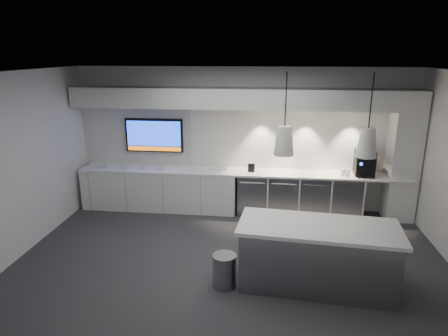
# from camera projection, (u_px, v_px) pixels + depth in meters

# --- Properties ---
(floor) EXTENTS (7.00, 7.00, 0.00)m
(floor) POSITION_uv_depth(u_px,v_px,m) (231.00, 263.00, 6.46)
(floor) COLOR #333336
(floor) RESTS_ON ground
(ceiling) EXTENTS (7.00, 7.00, 0.00)m
(ceiling) POSITION_uv_depth(u_px,v_px,m) (232.00, 73.00, 5.62)
(ceiling) COLOR black
(ceiling) RESTS_ON wall_back
(wall_back) EXTENTS (7.00, 0.00, 7.00)m
(wall_back) POSITION_uv_depth(u_px,v_px,m) (242.00, 140.00, 8.43)
(wall_back) COLOR silver
(wall_back) RESTS_ON floor
(wall_front) EXTENTS (7.00, 0.00, 7.00)m
(wall_front) POSITION_uv_depth(u_px,v_px,m) (205.00, 254.00, 3.66)
(wall_front) COLOR silver
(wall_front) RESTS_ON floor
(wall_left) EXTENTS (0.00, 7.00, 7.00)m
(wall_left) POSITION_uv_depth(u_px,v_px,m) (15.00, 167.00, 6.42)
(wall_left) COLOR silver
(wall_left) RESTS_ON floor
(back_counter) EXTENTS (6.80, 0.65, 0.04)m
(back_counter) POSITION_uv_depth(u_px,v_px,m) (241.00, 172.00, 8.29)
(back_counter) COLOR white
(back_counter) RESTS_ON left_base_cabinets
(left_base_cabinets) EXTENTS (3.30, 0.63, 0.86)m
(left_base_cabinets) POSITION_uv_depth(u_px,v_px,m) (160.00, 189.00, 8.61)
(left_base_cabinets) COLOR white
(left_base_cabinets) RESTS_ON floor
(fridge_unit_a) EXTENTS (0.60, 0.61, 0.85)m
(fridge_unit_a) POSITION_uv_depth(u_px,v_px,m) (253.00, 193.00, 8.39)
(fridge_unit_a) COLOR gray
(fridge_unit_a) RESTS_ON floor
(fridge_unit_b) EXTENTS (0.60, 0.61, 0.85)m
(fridge_unit_b) POSITION_uv_depth(u_px,v_px,m) (283.00, 194.00, 8.32)
(fridge_unit_b) COLOR gray
(fridge_unit_b) RESTS_ON floor
(fridge_unit_c) EXTENTS (0.60, 0.61, 0.85)m
(fridge_unit_c) POSITION_uv_depth(u_px,v_px,m) (313.00, 195.00, 8.25)
(fridge_unit_c) COLOR gray
(fridge_unit_c) RESTS_ON floor
(fridge_unit_d) EXTENTS (0.60, 0.61, 0.85)m
(fridge_unit_d) POSITION_uv_depth(u_px,v_px,m) (345.00, 197.00, 8.18)
(fridge_unit_d) COLOR gray
(fridge_unit_d) RESTS_ON floor
(backsplash) EXTENTS (4.60, 0.03, 1.30)m
(backsplash) POSITION_uv_depth(u_px,v_px,m) (300.00, 139.00, 8.26)
(backsplash) COLOR white
(backsplash) RESTS_ON wall_back
(soffit) EXTENTS (6.90, 0.60, 0.40)m
(soffit) POSITION_uv_depth(u_px,v_px,m) (242.00, 98.00, 7.89)
(soffit) COLOR white
(soffit) RESTS_ON wall_back
(column) EXTENTS (0.55, 0.55, 2.60)m
(column) POSITION_uv_depth(u_px,v_px,m) (403.00, 157.00, 7.85)
(column) COLOR white
(column) RESTS_ON floor
(wall_tv) EXTENTS (1.25, 0.07, 0.72)m
(wall_tv) POSITION_uv_depth(u_px,v_px,m) (154.00, 135.00, 8.57)
(wall_tv) COLOR black
(wall_tv) RESTS_ON wall_back
(island) EXTENTS (2.32, 1.16, 0.95)m
(island) POSITION_uv_depth(u_px,v_px,m) (317.00, 256.00, 5.70)
(island) COLOR gray
(island) RESTS_ON floor
(bin) EXTENTS (0.45, 0.45, 0.49)m
(bin) POSITION_uv_depth(u_px,v_px,m) (224.00, 270.00, 5.77)
(bin) COLOR gray
(bin) RESTS_ON floor
(coffee_machine) EXTENTS (0.39, 0.55, 0.67)m
(coffee_machine) POSITION_uv_depth(u_px,v_px,m) (365.00, 162.00, 7.96)
(coffee_machine) COLOR black
(coffee_machine) RESTS_ON back_counter
(sign_black) EXTENTS (0.14, 0.02, 0.18)m
(sign_black) POSITION_uv_depth(u_px,v_px,m) (251.00, 168.00, 8.19)
(sign_black) COLOR black
(sign_black) RESTS_ON back_counter
(sign_white) EXTENTS (0.18, 0.05, 0.14)m
(sign_white) POSITION_uv_depth(u_px,v_px,m) (222.00, 168.00, 8.26)
(sign_white) COLOR white
(sign_white) RESTS_ON back_counter
(cup_cluster) EXTENTS (0.17, 0.17, 0.14)m
(cup_cluster) POSITION_uv_depth(u_px,v_px,m) (345.00, 172.00, 7.98)
(cup_cluster) COLOR white
(cup_cluster) RESTS_ON back_counter
(tray_a) EXTENTS (0.20, 0.20, 0.02)m
(tray_a) POSITION_uv_depth(u_px,v_px,m) (102.00, 167.00, 8.54)
(tray_a) COLOR #BCBCBC
(tray_a) RESTS_ON back_counter
(tray_b) EXTENTS (0.17, 0.17, 0.02)m
(tray_b) POSITION_uv_depth(u_px,v_px,m) (125.00, 167.00, 8.50)
(tray_b) COLOR #BCBCBC
(tray_b) RESTS_ON back_counter
(tray_c) EXTENTS (0.17, 0.17, 0.02)m
(tray_c) POSITION_uv_depth(u_px,v_px,m) (143.00, 167.00, 8.51)
(tray_c) COLOR #BCBCBC
(tray_c) RESTS_ON back_counter
(tray_d) EXTENTS (0.18, 0.18, 0.02)m
(tray_d) POSITION_uv_depth(u_px,v_px,m) (160.00, 168.00, 8.43)
(tray_d) COLOR #BCBCBC
(tray_d) RESTS_ON back_counter
(pendant_left) EXTENTS (0.27, 0.27, 1.09)m
(pendant_left) POSITION_uv_depth(u_px,v_px,m) (284.00, 140.00, 5.29)
(pendant_left) COLOR white
(pendant_left) RESTS_ON ceiling
(pendant_right) EXTENTS (0.27, 0.27, 1.09)m
(pendant_right) POSITION_uv_depth(u_px,v_px,m) (367.00, 142.00, 5.18)
(pendant_right) COLOR white
(pendant_right) RESTS_ON ceiling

